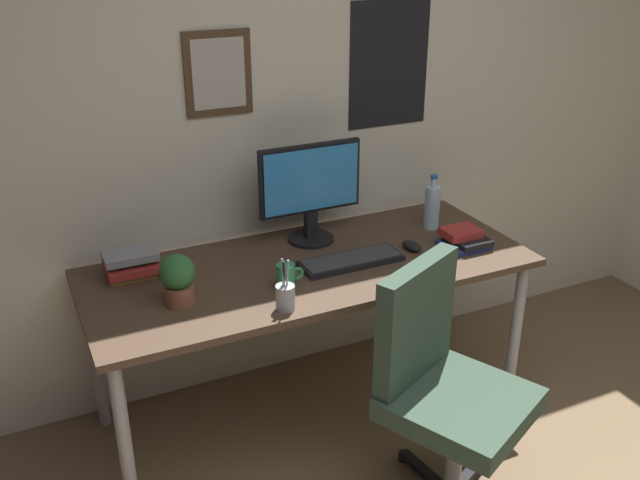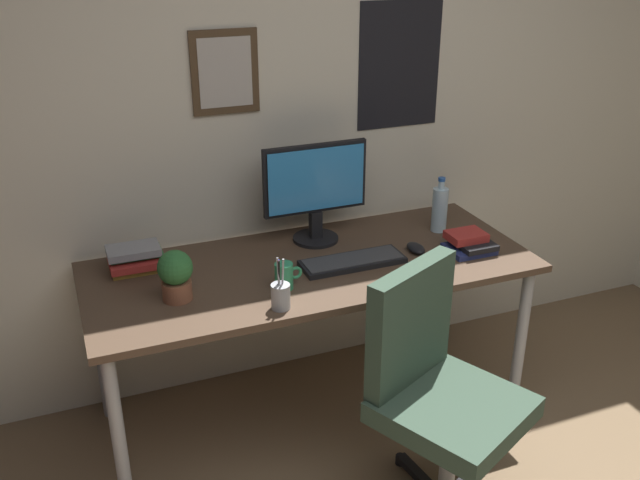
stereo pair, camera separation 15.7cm
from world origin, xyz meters
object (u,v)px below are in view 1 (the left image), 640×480
at_px(book_stack_right, 132,264).
at_px(potted_plant, 178,278).
at_px(water_bottle, 432,206).
at_px(pen_cup, 285,296).
at_px(book_stack_left, 464,239).
at_px(office_chair, 442,380).
at_px(monitor, 310,189).
at_px(coffee_mug_near, 286,277).
at_px(computer_mouse, 412,246).
at_px(keyboard, 350,261).

bearing_deg(book_stack_right, potted_plant, -70.44).
bearing_deg(water_bottle, pen_cup, -155.59).
distance_m(book_stack_left, book_stack_right, 1.39).
xyz_separation_m(pen_cup, book_stack_left, (0.90, 0.17, -0.02)).
height_order(office_chair, monitor, monitor).
xyz_separation_m(water_bottle, coffee_mug_near, (-0.83, -0.27, -0.05)).
height_order(monitor, book_stack_left, monitor).
xyz_separation_m(monitor, book_stack_right, (-0.78, -0.01, -0.19)).
height_order(potted_plant, pen_cup, pen_cup).
bearing_deg(book_stack_left, computer_mouse, 161.36).
distance_m(office_chair, computer_mouse, 0.69).
bearing_deg(coffee_mug_near, book_stack_left, 1.87).
bearing_deg(water_bottle, book_stack_right, 175.56).
distance_m(keyboard, potted_plant, 0.72).
relative_size(monitor, book_stack_right, 2.13).
height_order(water_bottle, coffee_mug_near, water_bottle).
bearing_deg(pen_cup, potted_plant, 148.55).
distance_m(computer_mouse, coffee_mug_near, 0.63).
bearing_deg(computer_mouse, coffee_mug_near, -170.84).
relative_size(office_chair, book_stack_right, 4.40).
distance_m(office_chair, coffee_mug_near, 0.68).
bearing_deg(pen_cup, coffee_mug_near, 65.44).
bearing_deg(office_chair, book_stack_right, 135.66).
xyz_separation_m(keyboard, computer_mouse, (0.30, 0.01, 0.01)).
bearing_deg(keyboard, monitor, 99.85).
distance_m(monitor, pen_cup, 0.64).
relative_size(monitor, pen_cup, 2.30).
distance_m(keyboard, book_stack_right, 0.87).
distance_m(computer_mouse, book_stack_right, 1.16).
relative_size(office_chair, computer_mouse, 8.64).
distance_m(coffee_mug_near, book_stack_left, 0.84).
bearing_deg(office_chair, water_bottle, 59.95).
height_order(keyboard, coffee_mug_near, coffee_mug_near).
bearing_deg(book_stack_left, pen_cup, -169.54).
relative_size(office_chair, keyboard, 2.21).
distance_m(keyboard, book_stack_left, 0.52).
bearing_deg(water_bottle, coffee_mug_near, -162.22).
bearing_deg(monitor, keyboard, -80.15).
bearing_deg(coffee_mug_near, computer_mouse, 9.16).
xyz_separation_m(computer_mouse, pen_cup, (-0.68, -0.24, 0.04)).
relative_size(book_stack_left, book_stack_right, 0.88).
distance_m(water_bottle, potted_plant, 1.24).
relative_size(potted_plant, pen_cup, 0.98).
relative_size(keyboard, coffee_mug_near, 3.96).
relative_size(office_chair, potted_plant, 4.87).
distance_m(coffee_mug_near, pen_cup, 0.15).
bearing_deg(keyboard, office_chair, -83.90).
bearing_deg(book_stack_left, office_chair, -130.62).
bearing_deg(office_chair, computer_mouse, 68.50).
bearing_deg(potted_plant, coffee_mug_near, -9.36).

